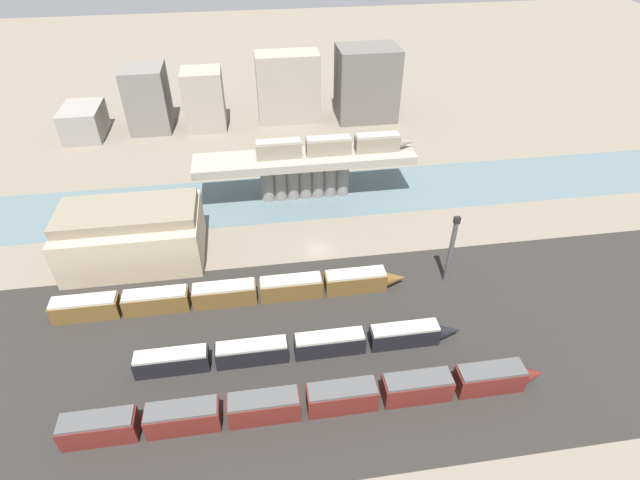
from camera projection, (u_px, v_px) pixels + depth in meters
ground_plane at (318, 250)px, 95.83m from camera, size 400.00×400.00×0.00m
railbed_yard at (341, 346)px, 76.90m from camera, size 280.00×42.00×0.01m
river_water at (306, 196)px, 111.56m from camera, size 320.00×19.19×0.01m
bridge at (305, 168)px, 107.29m from camera, size 47.08×8.58×10.07m
train_on_bridge at (334, 145)px, 105.10m from camera, size 33.87×2.81×3.79m
train_yard_near at (312, 401)px, 66.73m from camera, size 65.34×3.19×4.00m
train_yard_mid at (300, 347)px, 74.48m from camera, size 49.24×2.71×3.51m
train_yard_far at (233, 293)px, 83.60m from camera, size 58.93×3.01×3.77m
warehouse_building at (133, 234)px, 91.30m from camera, size 24.69×15.57×10.88m
signal_tower at (451, 250)px, 84.89m from camera, size 1.00×0.81×13.63m
city_block_far_left at (84, 122)px, 133.78m from camera, size 9.90×13.57×8.13m
city_block_left at (148, 98)px, 135.16m from camera, size 10.80×12.26×17.05m
city_block_center at (204, 100)px, 135.63m from camera, size 10.56×9.40×16.15m
city_block_right at (288, 87)px, 139.23m from camera, size 17.27×8.46×18.93m
city_block_far_right at (367, 84)px, 140.09m from camera, size 16.77×12.05×20.02m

